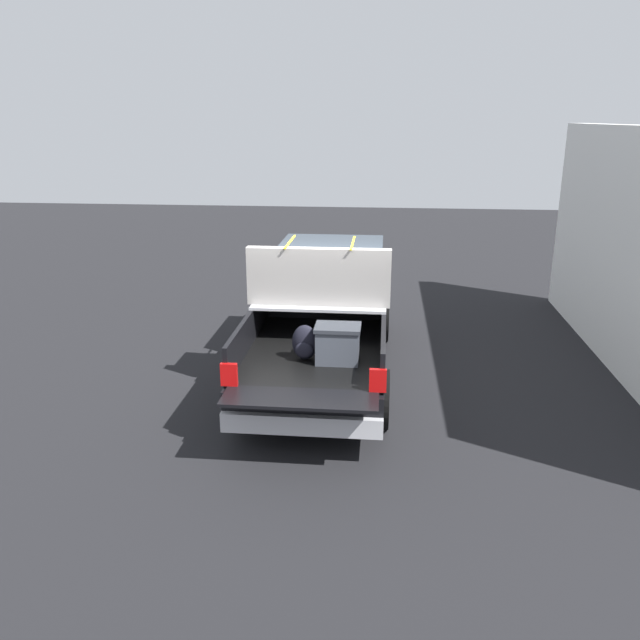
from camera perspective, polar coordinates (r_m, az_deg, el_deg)
ground_plane at (r=10.35m, az=0.34°, el=-4.81°), size 40.00×40.00×0.00m
pickup_truck at (r=10.37m, az=0.56°, el=0.89°), size 6.05×2.06×2.23m
building_facade at (r=11.12m, az=26.31°, el=5.24°), size 8.25×0.36×3.82m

